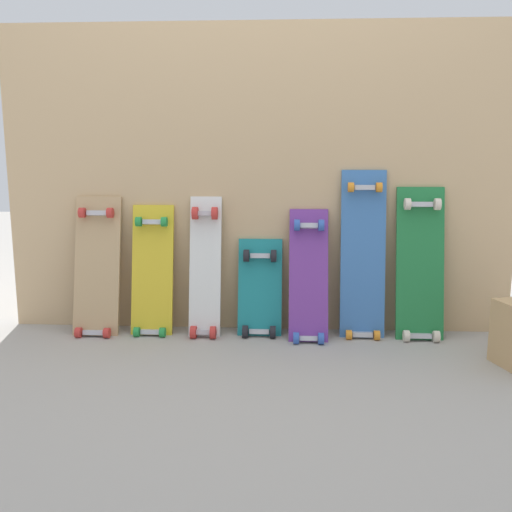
{
  "coord_description": "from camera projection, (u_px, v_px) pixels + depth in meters",
  "views": [
    {
      "loc": [
        0.16,
        -2.89,
        0.92
      ],
      "look_at": [
        0.0,
        -0.07,
        0.41
      ],
      "focal_mm": 40.17,
      "sensor_mm": 36.0,
      "label": 1
    }
  ],
  "objects": [
    {
      "name": "ground_plane",
      "position": [
        257.0,
        331.0,
        3.01
      ],
      "size": [
        12.0,
        12.0,
        0.0
      ],
      "primitive_type": "plane",
      "color": "#9E9991"
    },
    {
      "name": "skateboard_purple",
      "position": [
        309.0,
        282.0,
        2.87
      ],
      "size": [
        0.2,
        0.28,
        0.71
      ],
      "color": "#6B338C",
      "rests_on": "ground"
    },
    {
      "name": "skateboard_white",
      "position": [
        205.0,
        273.0,
        2.92
      ],
      "size": [
        0.16,
        0.22,
        0.77
      ],
      "color": "silver",
      "rests_on": "ground"
    },
    {
      "name": "skateboard_yellow",
      "position": [
        152.0,
        277.0,
        2.95
      ],
      "size": [
        0.21,
        0.21,
        0.73
      ],
      "color": "gold",
      "rests_on": "ground"
    },
    {
      "name": "skateboard_blue",
      "position": [
        363.0,
        261.0,
        2.89
      ],
      "size": [
        0.22,
        0.19,
        0.91
      ],
      "color": "#386BAD",
      "rests_on": "ground"
    },
    {
      "name": "skateboard_teal",
      "position": [
        260.0,
        294.0,
        2.94
      ],
      "size": [
        0.23,
        0.2,
        0.55
      ],
      "color": "#197A7F",
      "rests_on": "ground"
    },
    {
      "name": "skateboard_natural",
      "position": [
        97.0,
        273.0,
        2.95
      ],
      "size": [
        0.24,
        0.24,
        0.77
      ],
      "color": "tan",
      "rests_on": "ground"
    },
    {
      "name": "plywood_wall_panel",
      "position": [
        258.0,
        181.0,
        2.94
      ],
      "size": [
        2.62,
        0.04,
        1.56
      ],
      "primitive_type": "cube",
      "color": "tan",
      "rests_on": "ground"
    },
    {
      "name": "skateboard_green",
      "position": [
        420.0,
        270.0,
        2.87
      ],
      "size": [
        0.24,
        0.21,
        0.82
      ],
      "color": "#1E7238",
      "rests_on": "ground"
    }
  ]
}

